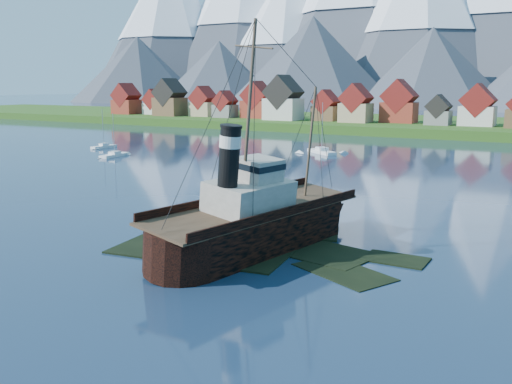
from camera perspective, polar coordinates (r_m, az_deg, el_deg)
The scene contains 9 objects.
ground at distance 58.73m, azimuth -1.89°, elevation -5.87°, with size 1400.00×1400.00×0.00m, color #182C45.
shoal at distance 59.74m, azimuth 0.67°, elevation -5.92°, with size 31.71×21.24×1.14m.
shore_bank at distance 220.37m, azimuth 22.32°, elevation 5.62°, with size 600.00×80.00×3.20m, color #224012.
seawall at distance 182.93m, azimuth 20.64°, elevation 4.83°, with size 600.00×2.50×2.00m, color #3F3D38.
town at distance 209.71m, azimuth 12.73°, elevation 8.40°, with size 250.96×16.69×17.30m.
tugboat_wreck at distance 59.37m, azimuth 0.64°, elevation -2.67°, with size 7.02×30.23×23.96m.
sailboat_a at distance 137.58m, azimuth -13.95°, elevation 3.55°, with size 2.94×8.80×10.55m.
sailboat_b at distance 156.50m, azimuth -14.97°, elevation 4.36°, with size 2.44×7.57×10.79m.
sailboat_c at distance 140.45m, azimuth 6.59°, elevation 3.97°, with size 9.56×7.97×12.93m.
Camera 1 is at (29.86, -47.69, 16.85)m, focal length 40.00 mm.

